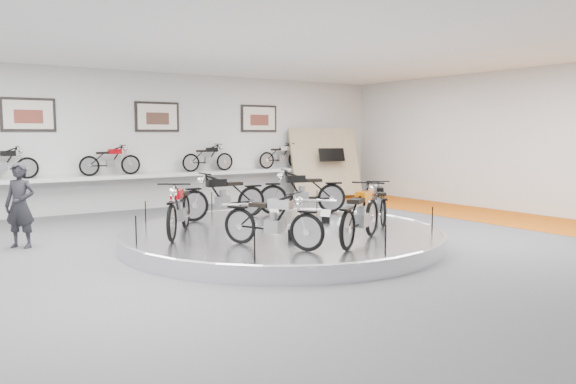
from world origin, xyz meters
TOP-DOWN VIEW (x-y plane):
  - floor at (0.00, 0.00)m, footprint 16.00×16.00m
  - ceiling at (0.00, 0.00)m, footprint 16.00×16.00m
  - wall_back at (0.00, 7.00)m, footprint 16.00×0.00m
  - wall_right at (8.00, 0.00)m, footprint 0.00×14.00m
  - orange_carpet_strip at (6.80, 0.00)m, footprint 2.40×12.60m
  - dado_band at (0.00, 6.98)m, footprint 15.68×0.04m
  - display_platform at (0.00, 0.30)m, footprint 6.40×6.40m
  - platform_rim at (0.00, 0.30)m, footprint 6.40×6.40m
  - shelf at (0.00, 6.70)m, footprint 11.00×0.55m
  - poster_left at (-3.50, 6.96)m, footprint 1.35×0.06m
  - poster_center at (0.00, 6.96)m, footprint 1.35×0.06m
  - poster_right at (3.50, 6.96)m, footprint 1.35×0.06m
  - display_panel at (5.60, 6.10)m, footprint 2.56×1.52m
  - shelf_bike_a at (-4.20, 6.70)m, footprint 1.22×0.43m
  - shelf_bike_b at (-1.50, 6.70)m, footprint 1.22×0.43m
  - shelf_bike_c at (1.50, 6.70)m, footprint 1.22×0.43m
  - shelf_bike_d at (4.20, 6.70)m, footprint 1.22×0.43m
  - bike_a at (1.62, 1.86)m, footprint 1.94×1.26m
  - bike_b at (-0.35, 2.16)m, footprint 1.81×0.67m
  - bike_c at (-1.97, 0.86)m, footprint 1.49×1.80m
  - bike_d at (-1.14, -1.13)m, footprint 1.27×1.72m
  - bike_e at (0.35, -1.66)m, footprint 1.85×1.47m
  - bike_f at (2.18, -0.21)m, footprint 1.31×1.52m
  - visitor at (-4.41, 2.84)m, footprint 0.72×0.70m

SIDE VIEW (x-z plane):
  - floor at x=0.00m, z-range 0.00..0.00m
  - orange_carpet_strip at x=6.80m, z-range 0.00..0.01m
  - display_platform at x=0.00m, z-range 0.00..0.30m
  - platform_rim at x=0.00m, z-range 0.22..0.32m
  - dado_band at x=0.00m, z-range 0.00..1.10m
  - bike_f at x=2.18m, z-range 0.30..1.18m
  - bike_d at x=-1.14m, z-range 0.30..1.26m
  - bike_c at x=-1.97m, z-range 0.30..1.33m
  - bike_e at x=0.35m, z-range 0.30..1.35m
  - visitor at x=-4.41m, z-range 0.00..1.66m
  - bike_b at x=-0.35m, z-range 0.30..1.36m
  - bike_a at x=1.62m, z-range 0.30..1.37m
  - shelf at x=0.00m, z-range 0.95..1.05m
  - display_panel at x=5.60m, z-range 0.10..2.40m
  - shelf_bike_a at x=-4.20m, z-range 1.05..1.78m
  - shelf_bike_b at x=-1.50m, z-range 1.05..1.78m
  - shelf_bike_c at x=1.50m, z-range 1.05..1.78m
  - shelf_bike_d at x=4.20m, z-range 1.05..1.78m
  - wall_back at x=0.00m, z-range -6.00..10.00m
  - wall_right at x=8.00m, z-range -5.00..9.00m
  - poster_left at x=-3.50m, z-range 2.26..3.14m
  - poster_center at x=0.00m, z-range 2.26..3.14m
  - poster_right at x=3.50m, z-range 2.26..3.14m
  - ceiling at x=0.00m, z-range 4.00..4.00m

